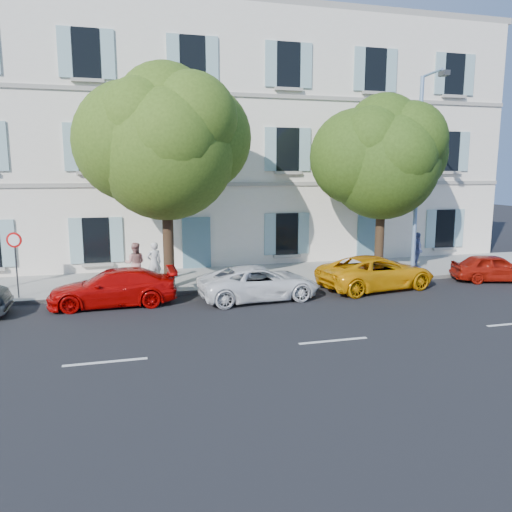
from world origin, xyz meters
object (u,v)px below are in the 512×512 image
object	(u,v)px
car_red_coupe	(113,287)
car_yellow_supercar	(376,272)
street_lamp	(420,164)
pedestrian_c	(417,250)
tree_left	(166,150)
pedestrian_a	(154,263)
pedestrian_b	(135,263)
tree_right	(383,164)
car_white_coupe	(259,283)
road_sign	(15,251)
car_red_hatchback	(494,268)

from	to	relation	value
car_red_coupe	car_yellow_supercar	size ratio (longest dim) A/B	0.92
street_lamp	pedestrian_c	world-z (taller)	street_lamp
car_red_coupe	tree_left	xyz separation A→B (m)	(2.06, 1.56, 4.74)
pedestrian_a	street_lamp	bearing A→B (deg)	158.16
tree_left	pedestrian_b	world-z (taller)	tree_left
tree_right	car_yellow_supercar	bearing A→B (deg)	-120.55
pedestrian_c	car_white_coupe	bearing A→B (deg)	118.59
car_white_coupe	pedestrian_c	distance (m)	8.90
tree_right	pedestrian_c	xyz separation A→B (m)	(2.13, 0.35, -3.92)
tree_left	street_lamp	xyz separation A→B (m)	(10.66, -0.08, -0.46)
tree_right	pedestrian_b	size ratio (longest dim) A/B	4.46
car_red_coupe	pedestrian_a	distance (m)	2.96
car_white_coupe	pedestrian_a	distance (m)	4.66
car_yellow_supercar	road_sign	distance (m)	13.40
car_red_coupe	car_yellow_supercar	bearing A→B (deg)	89.63
car_red_coupe	pedestrian_c	world-z (taller)	pedestrian_c
car_red_hatchback	pedestrian_c	world-z (taller)	pedestrian_c
car_red_coupe	street_lamp	distance (m)	13.51
street_lamp	road_sign	bearing A→B (deg)	-179.51
road_sign	pedestrian_a	world-z (taller)	road_sign
street_lamp	pedestrian_b	size ratio (longest dim) A/B	5.05
tree_right	street_lamp	bearing A→B (deg)	-25.37
tree_left	pedestrian_c	world-z (taller)	tree_left
road_sign	pedestrian_c	distance (m)	16.80
street_lamp	pedestrian_c	bearing A→B (deg)	54.07
car_yellow_supercar	pedestrian_b	world-z (taller)	pedestrian_b
road_sign	car_red_hatchback	bearing A→B (deg)	-4.68
car_red_coupe	tree_right	xyz separation A→B (m)	(11.33, 2.14, 4.28)
tree_right	pedestrian_a	size ratio (longest dim) A/B	4.46
tree_left	street_lamp	size ratio (longest dim) A/B	0.97
car_yellow_supercar	pedestrian_c	world-z (taller)	pedestrian_c
tree_left	tree_right	distance (m)	9.29
car_yellow_supercar	pedestrian_b	size ratio (longest dim) A/B	2.85
street_lamp	tree_right	bearing A→B (deg)	154.63
pedestrian_b	street_lamp	bearing A→B (deg)	-174.50
tree_right	road_sign	xyz separation A→B (m)	(-14.60, -0.80, -3.07)
car_red_hatchback	tree_right	world-z (taller)	tree_right
tree_right	tree_left	bearing A→B (deg)	-176.40
car_white_coupe	car_red_coupe	bearing A→B (deg)	80.40
tree_left	pedestrian_c	xyz separation A→B (m)	(11.40, 0.93, -4.38)
car_red_coupe	pedestrian_b	distance (m)	2.72
car_red_hatchback	road_sign	bearing A→B (deg)	100.83
car_yellow_supercar	tree_left	xyz separation A→B (m)	(-7.93, 1.67, 4.71)
road_sign	pedestrian_b	size ratio (longest dim) A/B	1.41
road_sign	pedestrian_a	size ratio (longest dim) A/B	1.41
car_red_hatchback	street_lamp	size ratio (longest dim) A/B	0.40
car_red_hatchback	tree_left	size ratio (longest dim) A/B	0.42
pedestrian_a	pedestrian_b	xyz separation A→B (m)	(-0.74, 0.07, -0.00)
car_red_coupe	pedestrian_b	bearing A→B (deg)	162.60
car_red_hatchback	pedestrian_c	size ratio (longest dim) A/B	2.03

